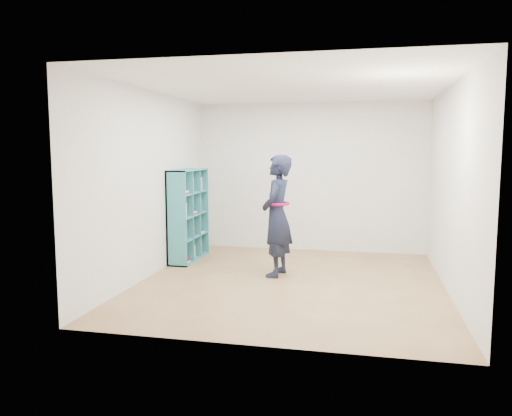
# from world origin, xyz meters

# --- Properties ---
(floor) EXTENTS (4.50, 4.50, 0.00)m
(floor) POSITION_xyz_m (0.00, 0.00, 0.00)
(floor) COLOR brown
(floor) RESTS_ON ground
(ceiling) EXTENTS (4.50, 4.50, 0.00)m
(ceiling) POSITION_xyz_m (0.00, 0.00, 2.60)
(ceiling) COLOR white
(ceiling) RESTS_ON wall_back
(wall_left) EXTENTS (0.02, 4.50, 2.60)m
(wall_left) POSITION_xyz_m (-2.00, 0.00, 1.30)
(wall_left) COLOR beige
(wall_left) RESTS_ON floor
(wall_right) EXTENTS (0.02, 4.50, 2.60)m
(wall_right) POSITION_xyz_m (2.00, 0.00, 1.30)
(wall_right) COLOR beige
(wall_right) RESTS_ON floor
(wall_back) EXTENTS (4.00, 0.02, 2.60)m
(wall_back) POSITION_xyz_m (0.00, 2.25, 1.30)
(wall_back) COLOR beige
(wall_back) RESTS_ON floor
(wall_front) EXTENTS (4.00, 0.02, 2.60)m
(wall_front) POSITION_xyz_m (0.00, -2.25, 1.30)
(wall_front) COLOR beige
(wall_front) RESTS_ON floor
(bookshelf) EXTENTS (0.32, 1.10, 1.47)m
(bookshelf) POSITION_xyz_m (-1.85, 1.04, 0.71)
(bookshelf) COLOR teal
(bookshelf) RESTS_ON floor
(person) EXTENTS (0.47, 0.66, 1.71)m
(person) POSITION_xyz_m (-0.25, 0.32, 0.86)
(person) COLOR black
(person) RESTS_ON floor
(smartphone) EXTENTS (0.01, 0.08, 0.12)m
(smartphone) POSITION_xyz_m (-0.38, 0.43, 0.97)
(smartphone) COLOR silver
(smartphone) RESTS_ON person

